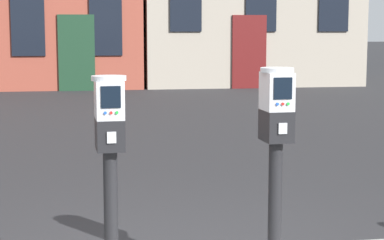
{
  "coord_description": "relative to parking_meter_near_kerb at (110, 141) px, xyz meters",
  "views": [
    {
      "loc": [
        -0.69,
        -4.54,
        1.73
      ],
      "look_at": [
        0.03,
        -0.21,
        1.14
      ],
      "focal_mm": 64.36,
      "sensor_mm": 36.0,
      "label": 1
    }
  ],
  "objects": [
    {
      "name": "parking_meter_near_kerb",
      "position": [
        0.0,
        0.0,
        0.0
      ],
      "size": [
        0.23,
        0.26,
        1.3
      ],
      "rotation": [
        0.0,
        0.0,
        -1.53
      ],
      "color": "black",
      "rests_on": "sidewalk_slab"
    },
    {
      "name": "parking_meter_twin_adjacent",
      "position": [
        1.07,
        0.0,
        0.03
      ],
      "size": [
        0.23,
        0.26,
        1.34
      ],
      "rotation": [
        0.0,
        0.0,
        -1.53
      ],
      "color": "black",
      "rests_on": "sidewalk_slab"
    }
  ]
}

